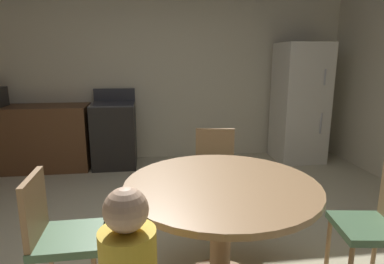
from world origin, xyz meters
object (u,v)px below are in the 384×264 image
Objects in this scene: refrigerator at (300,103)px; oven_range at (115,134)px; chair_west at (57,232)px; chair_east at (378,221)px; chair_north at (215,168)px; dining_table at (221,205)px.

oven_range is at bearing 178.88° from refrigerator.
oven_range is 2.78m from chair_west.
chair_west is (-0.09, -2.78, 0.03)m from oven_range.
chair_east is at bearing -55.79° from oven_range.
oven_range reaches higher than chair_north.
dining_table is (0.95, -2.76, 0.14)m from oven_range.
refrigerator is (2.76, -0.05, 0.41)m from oven_range.
oven_range is at bearing 109.03° from dining_table.
chair_east reaches higher than dining_table.
oven_range is 1.26× the size of chair_east.
chair_west is 1.60m from chair_north.
chair_north is at bearing -134.16° from refrigerator.
chair_west reaches higher than dining_table.
chair_east is at bearing -105.21° from refrigerator.
refrigerator is 2.38m from chair_north.
chair_east is (1.98, -2.91, 0.03)m from oven_range.
dining_table is at bearing -123.68° from refrigerator.
chair_west is (-1.04, -0.02, -0.11)m from dining_table.
oven_range is 3.52m from chair_east.
chair_west and chair_north have the same top height.
refrigerator reaches higher than oven_range.
refrigerator reaches higher than chair_north.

